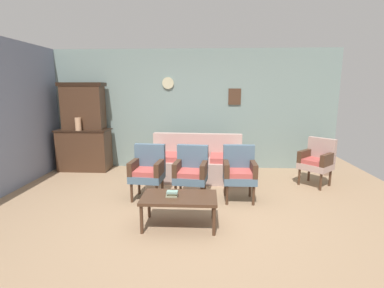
# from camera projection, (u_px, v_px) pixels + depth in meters

# --- Properties ---
(ground_plane) EXTENTS (7.68, 7.68, 0.00)m
(ground_plane) POSITION_uv_depth(u_px,v_px,m) (187.00, 213.00, 4.27)
(ground_plane) COLOR #997A5B
(wall_back_with_decor) EXTENTS (6.40, 0.09, 2.70)m
(wall_back_with_decor) POSITION_uv_depth(u_px,v_px,m) (195.00, 110.00, 6.60)
(wall_back_with_decor) COLOR gray
(wall_back_with_decor) RESTS_ON ground
(side_cabinet) EXTENTS (1.16, 0.55, 0.93)m
(side_cabinet) POSITION_uv_depth(u_px,v_px,m) (85.00, 150.00, 6.52)
(side_cabinet) COLOR #472D1E
(side_cabinet) RESTS_ON ground
(cabinet_upper_hutch) EXTENTS (0.99, 0.38, 1.03)m
(cabinet_upper_hutch) POSITION_uv_depth(u_px,v_px,m) (83.00, 106.00, 6.41)
(cabinet_upper_hutch) COLOR #472D1E
(cabinet_upper_hutch) RESTS_ON side_cabinet
(vase_on_cabinet) EXTENTS (0.13, 0.13, 0.28)m
(vase_on_cabinet) POSITION_uv_depth(u_px,v_px,m) (78.00, 124.00, 6.23)
(vase_on_cabinet) COLOR tan
(vase_on_cabinet) RESTS_ON side_cabinet
(floral_couch) EXTENTS (1.91, 0.90, 0.90)m
(floral_couch) POSITION_uv_depth(u_px,v_px,m) (196.00, 163.00, 5.88)
(floral_couch) COLOR tan
(floral_couch) RESTS_ON ground
(armchair_near_cabinet) EXTENTS (0.56, 0.53, 0.90)m
(armchair_near_cabinet) POSITION_uv_depth(u_px,v_px,m) (148.00, 169.00, 4.81)
(armchair_near_cabinet) COLOR slate
(armchair_near_cabinet) RESTS_ON ground
(armchair_by_doorway) EXTENTS (0.57, 0.55, 0.90)m
(armchair_by_doorway) POSITION_uv_depth(u_px,v_px,m) (191.00, 171.00, 4.73)
(armchair_by_doorway) COLOR slate
(armchair_by_doorway) RESTS_ON ground
(armchair_row_middle) EXTENTS (0.52, 0.49, 0.90)m
(armchair_row_middle) POSITION_uv_depth(u_px,v_px,m) (239.00, 171.00, 4.73)
(armchair_row_middle) COLOR slate
(armchair_row_middle) RESTS_ON ground
(wingback_chair_by_fireplace) EXTENTS (0.71, 0.71, 0.90)m
(wingback_chair_by_fireplace) POSITION_uv_depth(u_px,v_px,m) (317.00, 160.00, 5.46)
(wingback_chair_by_fireplace) COLOR tan
(wingback_chair_by_fireplace) RESTS_ON ground
(coffee_table) EXTENTS (1.00, 0.56, 0.42)m
(coffee_table) POSITION_uv_depth(u_px,v_px,m) (179.00, 199.00, 3.83)
(coffee_table) COLOR #472D1E
(coffee_table) RESTS_ON ground
(book_stack_on_table) EXTENTS (0.16, 0.10, 0.08)m
(book_stack_on_table) POSITION_uv_depth(u_px,v_px,m) (172.00, 194.00, 3.79)
(book_stack_on_table) COLOR gray
(book_stack_on_table) RESTS_ON coffee_table
(floor_vase_by_wall) EXTENTS (0.22, 0.22, 0.75)m
(floor_vase_by_wall) POSITION_uv_depth(u_px,v_px,m) (326.00, 157.00, 6.16)
(floor_vase_by_wall) COLOR #856955
(floor_vase_by_wall) RESTS_ON ground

